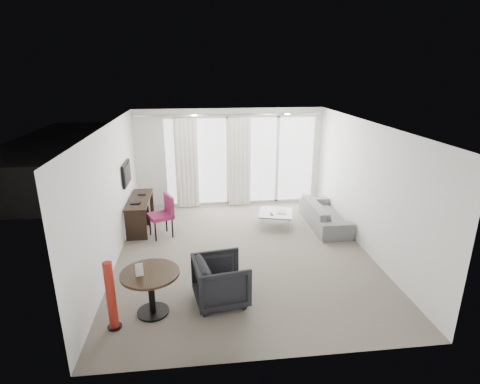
{
  "coord_description": "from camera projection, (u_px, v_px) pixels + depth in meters",
  "views": [
    {
      "loc": [
        -0.87,
        -6.83,
        3.58
      ],
      "look_at": [
        0.0,
        0.6,
        1.1
      ],
      "focal_mm": 28.0,
      "sensor_mm": 36.0,
      "label": 1
    }
  ],
  "objects": [
    {
      "name": "tv",
      "position": [
        126.0,
        173.0,
        8.34
      ],
      "size": [
        0.05,
        0.8,
        0.5
      ],
      "primitive_type": null,
      "color": "black",
      "rests_on": "wall_left"
    },
    {
      "name": "downlight_b",
      "position": [
        287.0,
        114.0,
        8.49
      ],
      "size": [
        0.12,
        0.12,
        0.02
      ],
      "primitive_type": "cylinder",
      "color": "#FFE0B2",
      "rests_on": "ceiling"
    },
    {
      "name": "curtain_left",
      "position": [
        187.0,
        164.0,
        9.82
      ],
      "size": [
        0.6,
        0.2,
        2.38
      ],
      "primitive_type": null,
      "color": "white",
      "rests_on": "ground"
    },
    {
      "name": "round_table",
      "position": [
        152.0,
        293.0,
        5.65
      ],
      "size": [
        1.1,
        1.1,
        0.7
      ],
      "primitive_type": null,
      "rotation": [
        0.0,
        0.0,
        -0.31
      ],
      "color": "black",
      "rests_on": "floor"
    },
    {
      "name": "window_panel",
      "position": [
        241.0,
        161.0,
        10.13
      ],
      "size": [
        4.0,
        0.02,
        2.38
      ],
      "primitive_type": null,
      "color": "white",
      "rests_on": "ground"
    },
    {
      "name": "curtain_right",
      "position": [
        240.0,
        162.0,
        9.97
      ],
      "size": [
        0.6,
        0.2,
        2.38
      ],
      "primitive_type": null,
      "color": "white",
      "rests_on": "ground"
    },
    {
      "name": "floor",
      "position": [
        243.0,
        252.0,
        7.66
      ],
      "size": [
        5.0,
        6.0,
        0.0
      ],
      "primitive_type": "cube",
      "color": "#696156",
      "rests_on": "ground"
    },
    {
      "name": "rattan_chair_b",
      "position": [
        290.0,
        168.0,
        12.39
      ],
      "size": [
        0.68,
        0.68,
        0.9
      ],
      "primitive_type": null,
      "rotation": [
        0.0,
        0.0,
        -0.11
      ],
      "color": "brown",
      "rests_on": "terrace_slab"
    },
    {
      "name": "red_lamp",
      "position": [
        111.0,
        296.0,
        5.27
      ],
      "size": [
        0.25,
        0.25,
        1.06
      ],
      "primitive_type": "cylinder",
      "rotation": [
        0.0,
        0.0,
        -0.18
      ],
      "color": "maroon",
      "rests_on": "floor"
    },
    {
      "name": "menu_card",
      "position": [
        140.0,
        275.0,
        5.44
      ],
      "size": [
        0.11,
        0.03,
        0.2
      ],
      "primitive_type": null,
      "rotation": [
        0.0,
        0.0,
        0.11
      ],
      "color": "white",
      "rests_on": "round_table"
    },
    {
      "name": "ceiling",
      "position": [
        244.0,
        125.0,
        6.85
      ],
      "size": [
        5.0,
        6.0,
        0.0
      ],
      "primitive_type": "cube",
      "color": "white",
      "rests_on": "ground"
    },
    {
      "name": "rattan_table",
      "position": [
        279.0,
        183.0,
        11.44
      ],
      "size": [
        0.61,
        0.61,
        0.48
      ],
      "primitive_type": null,
      "rotation": [
        0.0,
        0.0,
        0.35
      ],
      "color": "brown",
      "rests_on": "terrace_slab"
    },
    {
      "name": "wall_front",
      "position": [
        275.0,
        271.0,
        4.43
      ],
      "size": [
        5.0,
        0.0,
        2.6
      ],
      "primitive_type": "cube",
      "color": "silver",
      "rests_on": "ground"
    },
    {
      "name": "desk_chair",
      "position": [
        160.0,
        216.0,
        8.25
      ],
      "size": [
        0.67,
        0.65,
        0.94
      ],
      "primitive_type": null,
      "rotation": [
        0.0,
        0.0,
        0.42
      ],
      "color": "#88204A",
      "rests_on": "floor"
    },
    {
      "name": "magazine",
      "position": [
        282.0,
        211.0,
        8.86
      ],
      "size": [
        0.25,
        0.29,
        0.01
      ],
      "primitive_type": null,
      "rotation": [
        0.0,
        0.0,
        -0.22
      ],
      "color": "gray",
      "rests_on": "coffee_table"
    },
    {
      "name": "tub_armchair",
      "position": [
        221.0,
        281.0,
        5.93
      ],
      "size": [
        0.94,
        0.92,
        0.75
      ],
      "primitive_type": "imported",
      "rotation": [
        0.0,
        0.0,
        1.73
      ],
      "color": "black",
      "rests_on": "floor"
    },
    {
      "name": "coffee_table",
      "position": [
        276.0,
        219.0,
        8.9
      ],
      "size": [
        0.94,
        0.94,
        0.34
      ],
      "primitive_type": null,
      "rotation": [
        0.0,
        0.0,
        -0.27
      ],
      "color": "gray",
      "rests_on": "floor"
    },
    {
      "name": "downlight_a",
      "position": [
        194.0,
        115.0,
        8.26
      ],
      "size": [
        0.12,
        0.12,
        0.02
      ],
      "primitive_type": "cylinder",
      "color": "#FFE0B2",
      "rests_on": "ceiling"
    },
    {
      "name": "wall_left",
      "position": [
        111.0,
        197.0,
        6.98
      ],
      "size": [
        0.0,
        6.0,
        2.6
      ],
      "primitive_type": "cube",
      "color": "silver",
      "rests_on": "ground"
    },
    {
      "name": "wall_right",
      "position": [
        367.0,
        187.0,
        7.53
      ],
      "size": [
        0.0,
        6.0,
        2.6
      ],
      "primitive_type": "cube",
      "color": "silver",
      "rests_on": "ground"
    },
    {
      "name": "balustrade",
      "position": [
        231.0,
        160.0,
        13.15
      ],
      "size": [
        5.5,
        0.06,
        1.05
      ],
      "primitive_type": null,
      "color": "#B2B2B7",
      "rests_on": "terrace_slab"
    },
    {
      "name": "window_frame",
      "position": [
        241.0,
        161.0,
        10.12
      ],
      "size": [
        4.1,
        0.06,
        2.44
      ],
      "primitive_type": null,
      "color": "white",
      "rests_on": "ground"
    },
    {
      "name": "terrace_slab",
      "position": [
        235.0,
        188.0,
        11.96
      ],
      "size": [
        5.6,
        3.0,
        0.12
      ],
      "primitive_type": "cube",
      "color": "#4D4D50",
      "rests_on": "ground"
    },
    {
      "name": "curtain_track",
      "position": [
        230.0,
        115.0,
        9.55
      ],
      "size": [
        4.8,
        0.04,
        0.04
      ],
      "primitive_type": null,
      "color": "#B2B2B7",
      "rests_on": "ceiling"
    },
    {
      "name": "rattan_chair_a",
      "position": [
        248.0,
        174.0,
        11.87
      ],
      "size": [
        0.66,
        0.66,
        0.76
      ],
      "primitive_type": null,
      "rotation": [
        0.0,
        0.0,
        -0.35
      ],
      "color": "brown",
      "rests_on": "terrace_slab"
    },
    {
      "name": "sofa",
      "position": [
        325.0,
        214.0,
        8.92
      ],
      "size": [
        0.74,
        1.9,
        0.56
      ],
      "primitive_type": "imported",
      "rotation": [
        0.0,
        0.0,
        1.57
      ],
      "color": "slate",
      "rests_on": "floor"
    },
    {
      "name": "desk",
      "position": [
        140.0,
        213.0,
        8.75
      ],
      "size": [
        0.48,
        1.52,
        0.71
      ],
      "primitive_type": null,
      "color": "black",
      "rests_on": "floor"
    },
    {
      "name": "remote",
      "position": [
        272.0,
        214.0,
        8.72
      ],
      "size": [
        0.05,
        0.14,
        0.02
      ],
      "primitive_type": null,
      "rotation": [
        0.0,
        0.0,
        -0.01
      ],
      "color": "black",
      "rests_on": "coffee_table"
    }
  ]
}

